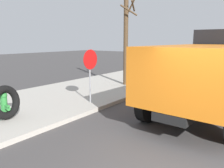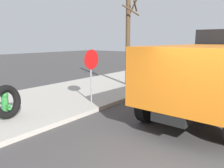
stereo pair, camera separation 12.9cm
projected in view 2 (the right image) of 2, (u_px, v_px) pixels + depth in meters
name	position (u px, v px, depth m)	size (l,w,h in m)	color
sidewalk_curb	(4.00, 112.00, 8.01)	(36.00, 5.00, 0.15)	#ADA89E
fire_hydrant	(5.00, 104.00, 7.10)	(0.24, 0.53, 0.85)	#2D8438
loose_tire	(7.00, 102.00, 6.99)	(1.06, 1.06, 0.23)	black
stop_sign	(91.00, 66.00, 8.67)	(0.76, 0.08, 2.07)	gray
dump_truck_orange	(215.00, 67.00, 8.05)	(7.08, 2.99, 3.00)	orange
bare_tree	(128.00, 33.00, 11.98)	(1.26, 1.06, 5.38)	#4C3823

